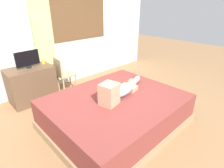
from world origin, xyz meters
name	(u,v)px	position (x,y,z in m)	size (l,w,h in m)	color
ground_plane	(120,124)	(0.00, 0.00, 0.00)	(16.00, 16.00, 0.00)	olive
back_wall_with_window	(50,26)	(0.02, 2.30, 1.46)	(6.40, 0.14, 2.90)	silver
bed	(116,111)	(-0.06, 0.05, 0.26)	(2.20, 1.79, 0.53)	#997A56
person_lying	(119,91)	(0.00, 0.04, 0.65)	(0.94, 0.43, 0.34)	#8C939E
cat	(136,80)	(0.65, 0.20, 0.60)	(0.34, 0.19, 0.21)	gray
desk	(32,85)	(-0.75, 1.90, 0.37)	(0.90, 0.56, 0.74)	brown
tv_monitor	(28,59)	(-0.73, 1.90, 0.92)	(0.48, 0.10, 0.35)	black
cup	(43,62)	(-0.40, 1.96, 0.78)	(0.07, 0.07, 0.08)	gold
chair_by_desk	(63,73)	(-0.08, 1.73, 0.51)	(0.41, 0.41, 0.86)	tan
curtain_left	(44,39)	(-0.21, 2.18, 1.22)	(0.44, 0.06, 2.43)	#ADCC75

